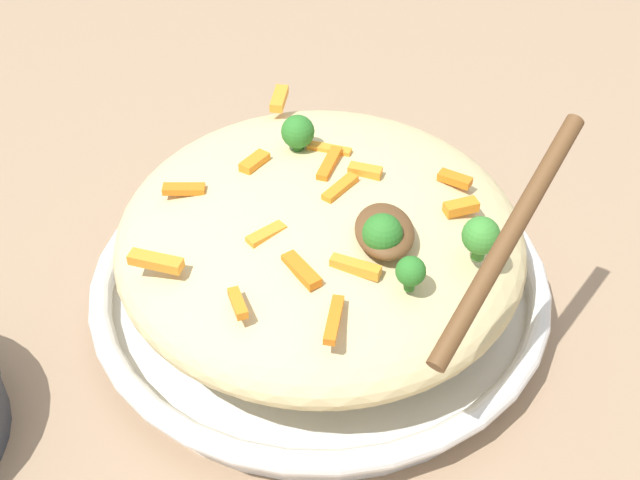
% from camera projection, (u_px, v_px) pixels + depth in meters
% --- Properties ---
extents(ground_plane, '(2.40, 2.40, 0.00)m').
position_uv_depth(ground_plane, '(320.00, 306.00, 0.69)').
color(ground_plane, '#9E7F60').
extents(serving_bowl, '(0.36, 0.36, 0.04)m').
position_uv_depth(serving_bowl, '(320.00, 287.00, 0.68)').
color(serving_bowl, white).
rests_on(serving_bowl, ground_plane).
extents(pasta_mound, '(0.32, 0.31, 0.09)m').
position_uv_depth(pasta_mound, '(320.00, 236.00, 0.65)').
color(pasta_mound, '#DBC689').
rests_on(pasta_mound, serving_bowl).
extents(carrot_piece_0, '(0.02, 0.03, 0.01)m').
position_uv_depth(carrot_piece_0, '(329.00, 150.00, 0.66)').
color(carrot_piece_0, orange).
rests_on(carrot_piece_0, pasta_mound).
extents(carrot_piece_1, '(0.02, 0.03, 0.01)m').
position_uv_depth(carrot_piece_1, '(365.00, 171.00, 0.63)').
color(carrot_piece_1, orange).
rests_on(carrot_piece_1, pasta_mound).
extents(carrot_piece_2, '(0.02, 0.03, 0.01)m').
position_uv_depth(carrot_piece_2, '(455.00, 179.00, 0.64)').
color(carrot_piece_2, orange).
rests_on(carrot_piece_2, pasta_mound).
extents(carrot_piece_3, '(0.04, 0.02, 0.01)m').
position_uv_depth(carrot_piece_3, '(329.00, 165.00, 0.64)').
color(carrot_piece_3, orange).
rests_on(carrot_piece_3, pasta_mound).
extents(carrot_piece_4, '(0.03, 0.01, 0.01)m').
position_uv_depth(carrot_piece_4, '(238.00, 303.00, 0.54)').
color(carrot_piece_4, orange).
rests_on(carrot_piece_4, pasta_mound).
extents(carrot_piece_5, '(0.03, 0.03, 0.01)m').
position_uv_depth(carrot_piece_5, '(341.00, 193.00, 0.61)').
color(carrot_piece_5, orange).
rests_on(carrot_piece_5, pasta_mound).
extents(carrot_piece_6, '(0.04, 0.02, 0.01)m').
position_uv_depth(carrot_piece_6, '(333.00, 320.00, 0.53)').
color(carrot_piece_6, orange).
rests_on(carrot_piece_6, pasta_mound).
extents(carrot_piece_7, '(0.02, 0.03, 0.01)m').
position_uv_depth(carrot_piece_7, '(266.00, 234.00, 0.59)').
color(carrot_piece_7, orange).
rests_on(carrot_piece_7, pasta_mound).
extents(carrot_piece_8, '(0.02, 0.04, 0.01)m').
position_uv_depth(carrot_piece_8, '(156.00, 261.00, 0.57)').
color(carrot_piece_8, orange).
rests_on(carrot_piece_8, pasta_mound).
extents(carrot_piece_9, '(0.03, 0.02, 0.01)m').
position_uv_depth(carrot_piece_9, '(255.00, 163.00, 0.64)').
color(carrot_piece_9, orange).
rests_on(carrot_piece_9, pasta_mound).
extents(carrot_piece_10, '(0.01, 0.03, 0.01)m').
position_uv_depth(carrot_piece_10, '(184.00, 189.00, 0.63)').
color(carrot_piece_10, orange).
rests_on(carrot_piece_10, pasta_mound).
extents(carrot_piece_11, '(0.02, 0.03, 0.01)m').
position_uv_depth(carrot_piece_11, '(355.00, 267.00, 0.56)').
color(carrot_piece_11, orange).
rests_on(carrot_piece_11, pasta_mound).
extents(carrot_piece_12, '(0.02, 0.03, 0.01)m').
position_uv_depth(carrot_piece_12, '(461.00, 207.00, 0.61)').
color(carrot_piece_12, orange).
rests_on(carrot_piece_12, pasta_mound).
extents(carrot_piece_13, '(0.03, 0.02, 0.01)m').
position_uv_depth(carrot_piece_13, '(279.00, 99.00, 0.72)').
color(carrot_piece_13, orange).
rests_on(carrot_piece_13, pasta_mound).
extents(carrot_piece_14, '(0.03, 0.03, 0.01)m').
position_uv_depth(carrot_piece_14, '(301.00, 270.00, 0.56)').
color(carrot_piece_14, orange).
rests_on(carrot_piece_14, pasta_mound).
extents(broccoli_floret_0, '(0.03, 0.03, 0.03)m').
position_uv_depth(broccoli_floret_0, '(298.00, 132.00, 0.65)').
color(broccoli_floret_0, '#296820').
rests_on(broccoli_floret_0, pasta_mound).
extents(broccoli_floret_1, '(0.03, 0.03, 0.03)m').
position_uv_depth(broccoli_floret_1, '(382.00, 234.00, 0.56)').
color(broccoli_floret_1, '#296820').
rests_on(broccoli_floret_1, pasta_mound).
extents(broccoli_floret_2, '(0.03, 0.03, 0.03)m').
position_uv_depth(broccoli_floret_2, '(481.00, 236.00, 0.56)').
color(broccoli_floret_2, '#377928').
rests_on(broccoli_floret_2, pasta_mound).
extents(broccoli_floret_3, '(0.02, 0.02, 0.03)m').
position_uv_depth(broccoli_floret_3, '(411.00, 272.00, 0.54)').
color(broccoli_floret_3, '#296820').
rests_on(broccoli_floret_3, pasta_mound).
extents(serving_spoon, '(0.15, 0.15, 0.09)m').
position_uv_depth(serving_spoon, '(431.00, 233.00, 0.55)').
color(serving_spoon, brown).
rests_on(serving_spoon, pasta_mound).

